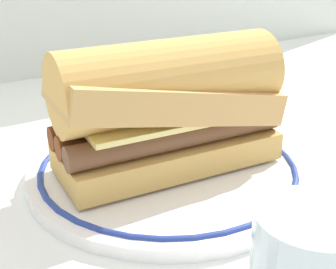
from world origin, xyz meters
name	(u,v)px	position (x,y,z in m)	size (l,w,h in m)	color
ground_plane	(168,169)	(0.00, 0.00, 0.00)	(1.50, 1.50, 0.00)	white
plate	(168,169)	(-0.01, -0.01, 0.01)	(0.27, 0.27, 0.01)	white
sausage_sandwich	(168,104)	(-0.01, -0.01, 0.08)	(0.22, 0.10, 0.12)	tan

